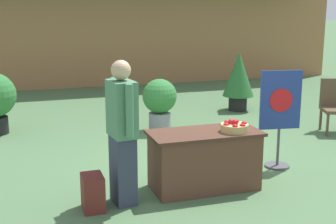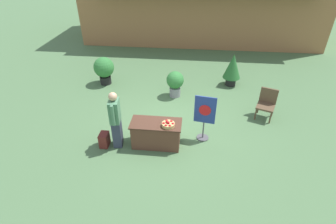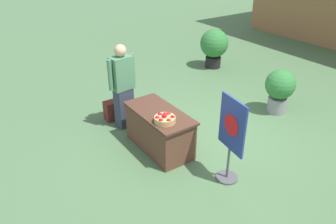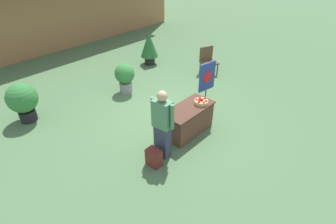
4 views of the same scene
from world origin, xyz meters
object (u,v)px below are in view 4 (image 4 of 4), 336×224
Objects in this scene: apple_basket at (201,102)px; potted_plant_near_right at (125,76)px; patio_chair at (208,59)px; potted_plant_far_right at (23,100)px; poster_board at (206,83)px; person_visitor at (162,124)px; potted_plant_near_left at (149,46)px; backpack at (154,157)px; display_table at (188,120)px.

apple_basket is 3.05m from potted_plant_near_right.
patio_chair is 1.00× the size of potted_plant_near_right.
potted_plant_far_right is at bearing -85.65° from patio_chair.
poster_board reaches higher than apple_basket.
potted_plant_near_right reaches higher than patio_chair.
potted_plant_near_left is at bearing 42.52° from person_visitor.
backpack is at bearing -67.97° from poster_board.
potted_plant_near_right is (0.29, 2.92, 0.20)m from display_table.
potted_plant_near_left is 1.16× the size of potted_plant_far_right.
backpack is 5.87m from potted_plant_near_left.
display_table is 1.47m from poster_board.
display_table is 4.78m from potted_plant_near_left.
backpack is (-1.48, -0.22, -0.17)m from display_table.
person_visitor is (-1.45, -0.01, 0.06)m from apple_basket.
apple_basket is 0.36× the size of potted_plant_near_right.
apple_basket is 4.84m from potted_plant_far_right.
display_table is 1.00× the size of poster_board.
patio_chair is at bearing -19.20° from potted_plant_near_right.
display_table is 1.26× the size of potted_plant_far_right.
apple_basket is at bearing -88.81° from potted_plant_near_right.
potted_plant_far_right is (-1.57, 3.79, -0.22)m from person_visitor.
potted_plant_far_right is at bearing -175.45° from potted_plant_near_left.
apple_basket is at bearing -117.05° from potted_plant_near_left.
person_visitor is at bearing -67.55° from potted_plant_far_right.
display_table is at bearing -0.00° from person_visitor.
patio_chair reaches higher than display_table.
potted_plant_near_right is (-2.20, -1.14, -0.18)m from potted_plant_near_left.
potted_plant_near_right is (-1.05, 2.50, -0.21)m from poster_board.
potted_plant_near_right is at bearing 60.57° from backpack.
poster_board is (2.82, 0.64, 0.58)m from backpack.
patio_chair is 0.75× the size of potted_plant_near_left.
backpack is 2.95m from poster_board.
potted_plant_far_right is at bearing -119.73° from poster_board.
display_table is at bearing 8.52° from backpack.
potted_plant_near_left is 1.33× the size of potted_plant_near_right.
display_table is 4.53m from potted_plant_far_right.
apple_basket is 1.13m from poster_board.
potted_plant_near_right is at bearing -148.05° from poster_board.
potted_plant_far_right reaches higher than apple_basket.
poster_board is 1.26× the size of potted_plant_far_right.
poster_board is at bearing 17.48° from display_table.
poster_board is at bearing -34.71° from patio_chair.
patio_chair is at bearing 16.62° from person_visitor.
patio_chair reaches higher than backpack.
person_visitor reaches higher than patio_chair.
display_table is at bearing -121.53° from potted_plant_near_left.
poster_board is at bearing 28.91° from apple_basket.
poster_board is 2.72m from potted_plant_near_right.
patio_chair is (2.07, 1.41, -0.25)m from poster_board.
backpack is at bearing -171.48° from display_table.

